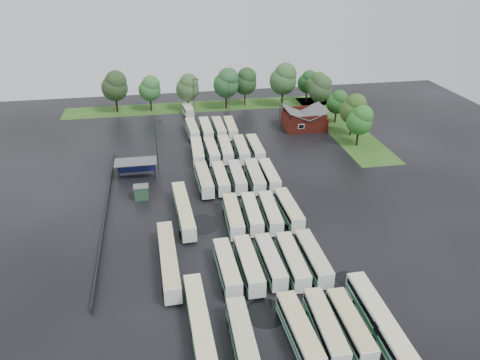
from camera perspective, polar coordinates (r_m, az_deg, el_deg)
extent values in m
plane|color=black|center=(77.77, 0.12, -5.71)|extent=(160.00, 160.00, 0.00)
cube|color=maroon|center=(119.99, 7.82, 7.07)|extent=(10.00, 8.00, 3.40)
cube|color=#4C4F51|center=(118.41, 6.73, 8.20)|extent=(5.07, 8.60, 2.19)
cube|color=#4C4F51|center=(119.91, 9.04, 8.29)|extent=(5.07, 8.60, 2.19)
cube|color=maroon|center=(115.68, 8.47, 7.43)|extent=(9.00, 0.20, 1.20)
cube|color=silver|center=(115.68, 7.47, 6.49)|extent=(1.60, 0.12, 1.20)
cylinder|color=#2D2D30|center=(93.97, -14.71, 0.62)|extent=(0.16, 0.16, 3.40)
cylinder|color=#2D2D30|center=(93.55, -10.33, 0.98)|extent=(0.16, 0.16, 3.40)
cylinder|color=#2D2D30|center=(96.85, -14.61, 1.45)|extent=(0.16, 0.16, 3.40)
cylinder|color=#2D2D30|center=(96.45, -10.36, 1.80)|extent=(0.16, 0.16, 3.40)
cube|color=#4C4F51|center=(94.39, -12.61, 2.20)|extent=(8.20, 4.20, 0.15)
cube|color=navy|center=(96.90, -12.48, 1.64)|extent=(7.60, 0.08, 2.60)
cube|color=#26472F|center=(87.23, -11.92, -1.52)|extent=(2.50, 2.00, 2.50)
cube|color=#4C4F51|center=(86.63, -12.01, -0.75)|extent=(2.70, 2.20, 0.12)
cube|color=#2D5819|center=(136.56, -3.98, 8.97)|extent=(80.00, 10.00, 0.01)
cube|color=#2D5819|center=(123.90, 12.21, 6.52)|extent=(10.00, 50.00, 0.01)
cube|color=#2D2D30|center=(84.05, -15.99, -3.70)|extent=(0.10, 50.00, 1.20)
cube|color=white|center=(56.36, 0.31, -18.68)|extent=(2.39, 10.99, 2.51)
cube|color=black|center=(56.00, 0.31, -18.32)|extent=(2.44, 10.55, 0.80)
cube|color=#1D8148|center=(56.76, 0.31, -19.07)|extent=(2.43, 10.77, 0.55)
cube|color=beige|center=(55.44, 0.31, -17.74)|extent=(2.30, 10.66, 0.11)
cylinder|color=black|center=(59.69, -0.34, -17.16)|extent=(2.33, 0.88, 0.88)
cube|color=white|center=(57.47, 7.25, -17.81)|extent=(2.81, 11.22, 2.55)
cube|color=black|center=(57.11, 7.28, -17.44)|extent=(2.85, 10.78, 0.82)
cube|color=#1F783E|center=(57.86, 7.21, -18.20)|extent=(2.85, 11.00, 0.56)
cube|color=#CFC588|center=(56.55, 7.33, -16.85)|extent=(2.70, 10.88, 0.11)
cylinder|color=black|center=(60.78, 6.17, -16.36)|extent=(2.37, 0.89, 0.89)
cube|color=white|center=(58.43, 10.35, -17.19)|extent=(2.54, 11.07, 2.53)
cube|color=black|center=(58.08, 10.39, -16.83)|extent=(2.59, 10.63, 0.81)
cube|color=#228749|center=(58.82, 10.30, -17.58)|extent=(2.58, 10.85, 0.56)
cube|color=beige|center=(57.54, 10.46, -16.25)|extent=(2.44, 10.74, 0.11)
cylinder|color=black|center=(57.07, 11.49, -20.48)|extent=(2.34, 0.88, 0.88)
cylinder|color=black|center=(61.67, 9.12, -15.83)|extent=(2.34, 0.88, 0.88)
cube|color=white|center=(59.22, 13.31, -16.89)|extent=(2.29, 10.72, 2.45)
cube|color=black|center=(58.89, 13.37, -16.54)|extent=(2.34, 10.29, 0.79)
cube|color=#238845|center=(59.59, 13.26, -17.27)|extent=(2.33, 10.51, 0.54)
cube|color=#CBBE82|center=(58.36, 13.45, -15.98)|extent=(2.20, 10.40, 0.11)
cylinder|color=black|center=(57.93, 14.53, -20.01)|extent=(2.28, 0.86, 0.86)
cylinder|color=black|center=(62.31, 11.97, -15.62)|extent=(2.28, 0.86, 0.86)
cube|color=white|center=(66.17, -1.59, -10.58)|extent=(2.55, 10.99, 2.51)
cube|color=black|center=(65.86, -1.60, -10.24)|extent=(2.59, 10.56, 0.80)
cube|color=#287A45|center=(66.50, -1.59, -10.96)|extent=(2.59, 10.78, 0.55)
cube|color=beige|center=(65.38, -1.61, -9.68)|extent=(2.45, 10.66, 0.11)
cylinder|color=black|center=(64.26, -1.09, -13.34)|extent=(2.32, 0.88, 0.88)
cylinder|color=black|center=(69.69, -2.03, -9.67)|extent=(2.32, 0.88, 0.88)
cube|color=white|center=(66.55, 1.06, -10.28)|extent=(2.50, 11.26, 2.57)
cube|color=black|center=(66.24, 1.06, -9.92)|extent=(2.55, 10.81, 0.82)
cube|color=#238148|center=(66.90, 1.05, -10.66)|extent=(2.54, 11.03, 0.57)
cube|color=beige|center=(65.75, 1.07, -9.35)|extent=(2.40, 10.92, 0.11)
cylinder|color=black|center=(64.61, 1.68, -13.08)|extent=(2.38, 0.90, 0.90)
cylinder|color=black|center=(70.14, 0.47, -9.37)|extent=(2.38, 0.90, 0.90)
cube|color=white|center=(67.49, 3.73, -9.82)|extent=(2.44, 10.72, 2.45)
cube|color=black|center=(67.20, 3.74, -9.49)|extent=(2.48, 10.29, 0.78)
cube|color=#2F834C|center=(67.81, 3.71, -10.19)|extent=(2.48, 10.51, 0.54)
cube|color=beige|center=(66.74, 3.76, -8.95)|extent=(2.34, 10.40, 0.11)
cylinder|color=black|center=(65.64, 4.41, -12.43)|extent=(2.27, 0.85, 0.85)
cylinder|color=black|center=(70.88, 3.04, -9.00)|extent=(2.27, 0.85, 0.85)
cube|color=white|center=(67.73, 6.39, -9.74)|extent=(2.41, 11.11, 2.54)
cube|color=black|center=(67.42, 6.41, -9.39)|extent=(2.46, 10.67, 0.81)
cube|color=#167735|center=(68.06, 6.36, -10.12)|extent=(2.45, 10.89, 0.56)
cube|color=beige|center=(66.95, 6.44, -8.84)|extent=(2.32, 10.78, 0.11)
cylinder|color=black|center=(65.85, 7.19, -12.43)|extent=(2.36, 0.89, 0.89)
cylinder|color=black|center=(71.21, 5.54, -8.89)|extent=(2.36, 0.89, 0.89)
cube|color=white|center=(68.68, 8.89, -9.33)|extent=(2.39, 11.11, 2.54)
cube|color=black|center=(68.39, 8.92, -8.99)|extent=(2.44, 10.66, 0.81)
cube|color=#238041|center=(69.01, 8.85, -9.71)|extent=(2.43, 10.89, 0.56)
cube|color=beige|center=(67.92, 8.96, -8.44)|extent=(2.29, 10.77, 0.11)
cylinder|color=black|center=(66.82, 9.77, -11.97)|extent=(2.36, 0.89, 0.89)
cylinder|color=black|center=(72.13, 7.93, -8.52)|extent=(2.36, 0.89, 0.89)
cube|color=white|center=(77.46, -0.84, -4.38)|extent=(2.66, 11.22, 2.56)
cube|color=black|center=(77.20, -0.85, -4.06)|extent=(2.70, 10.77, 0.82)
cube|color=#297E44|center=(77.76, -0.84, -4.73)|extent=(2.70, 11.00, 0.56)
cube|color=beige|center=(76.78, -0.85, -3.54)|extent=(2.56, 10.88, 0.11)
cylinder|color=black|center=(75.18, -0.39, -6.60)|extent=(2.37, 0.89, 0.89)
cylinder|color=black|center=(81.14, -1.25, -3.86)|extent=(2.37, 0.89, 0.89)
cube|color=white|center=(78.23, 1.46, -4.11)|extent=(2.62, 10.73, 2.44)
cube|color=black|center=(77.98, 1.46, -3.80)|extent=(2.65, 10.31, 0.78)
cube|color=#308856|center=(78.51, 1.45, -4.45)|extent=(2.65, 10.52, 0.54)
cube|color=beige|center=(77.59, 1.47, -3.31)|extent=(2.52, 10.41, 0.11)
cylinder|color=black|center=(76.05, 1.96, -6.20)|extent=(2.26, 0.85, 0.85)
cylinder|color=black|center=(81.72, 0.97, -3.63)|extent=(2.26, 0.85, 0.85)
cube|color=white|center=(78.62, 3.71, -3.97)|extent=(2.67, 10.91, 2.48)
cube|color=black|center=(78.37, 3.72, -3.66)|extent=(2.71, 10.48, 0.79)
cube|color=#31854F|center=(78.90, 3.70, -4.31)|extent=(2.71, 10.70, 0.55)
cube|color=beige|center=(77.97, 3.74, -3.16)|extent=(2.57, 10.58, 0.11)
cylinder|color=black|center=(76.43, 4.30, -6.08)|extent=(2.30, 0.87, 0.87)
cylinder|color=black|center=(82.15, 3.12, -3.49)|extent=(2.30, 0.87, 0.87)
cube|color=white|center=(79.74, 5.94, -3.56)|extent=(2.54, 11.13, 2.54)
cube|color=black|center=(79.49, 5.96, -3.24)|extent=(2.58, 10.69, 0.81)
cube|color=#2B7D49|center=(80.03, 5.92, -3.90)|extent=(2.58, 10.91, 0.56)
cube|color=beige|center=(79.09, 5.99, -2.73)|extent=(2.44, 10.80, 0.11)
cylinder|color=black|center=(77.51, 6.60, -5.67)|extent=(2.36, 0.89, 0.89)
cylinder|color=black|center=(83.32, 5.25, -3.09)|extent=(2.36, 0.89, 0.89)
cube|color=white|center=(89.34, -4.42, 0.07)|extent=(2.68, 11.23, 2.56)
cube|color=black|center=(89.11, -4.43, 0.36)|extent=(2.72, 10.78, 0.82)
cube|color=#167736|center=(89.60, -4.40, -0.25)|extent=(2.72, 11.01, 0.56)
cube|color=#C3B790|center=(88.76, -4.44, 0.83)|extent=(2.57, 10.89, 0.11)
cylinder|color=black|center=(86.79, -4.13, -1.74)|extent=(2.37, 0.89, 0.89)
cylinder|color=black|center=(93.10, -4.63, 0.34)|extent=(2.37, 0.89, 0.89)
cube|color=white|center=(89.76, -2.39, 0.21)|extent=(2.25, 10.66, 2.44)
cube|color=black|center=(89.54, -2.39, 0.49)|extent=(2.30, 10.23, 0.78)
cube|color=#317A4D|center=(90.00, -2.38, -0.10)|extent=(2.29, 10.45, 0.54)
cube|color=beige|center=(89.20, -2.40, 0.93)|extent=(2.16, 10.34, 0.11)
cylinder|color=black|center=(87.33, -2.06, -1.50)|extent=(2.26, 0.85, 0.85)
cylinder|color=black|center=(93.33, -2.67, 0.46)|extent=(2.26, 0.85, 0.85)
cube|color=white|center=(90.22, -0.35, 0.39)|extent=(2.47, 10.80, 2.46)
cube|color=black|center=(90.00, -0.35, 0.67)|extent=(2.52, 10.37, 0.79)
cube|color=#277F43|center=(90.47, -0.35, 0.08)|extent=(2.51, 10.58, 0.54)
cube|color=beige|center=(89.66, -0.35, 1.12)|extent=(2.38, 10.47, 0.11)
cylinder|color=black|center=(87.78, 0.04, -1.32)|extent=(2.28, 0.86, 0.86)
cylinder|color=black|center=(93.81, -0.71, 0.64)|extent=(2.28, 0.86, 0.86)
cube|color=white|center=(90.36, 1.80, 0.47)|extent=(2.68, 11.32, 2.58)
cube|color=black|center=(90.14, 1.80, 0.77)|extent=(2.73, 10.87, 0.83)
cube|color=#30834D|center=(90.62, 1.79, 0.15)|extent=(2.72, 11.10, 0.57)
cube|color=beige|center=(89.78, 1.81, 1.24)|extent=(2.58, 10.98, 0.11)
cylinder|color=black|center=(87.83, 2.27, -1.31)|extent=(2.39, 0.90, 0.90)
cylinder|color=black|center=(94.09, 1.34, 0.73)|extent=(2.39, 0.90, 0.90)
cube|color=white|center=(91.09, 3.59, 0.60)|extent=(2.35, 10.71, 2.45)
cube|color=black|center=(90.87, 3.60, 0.87)|extent=(2.40, 10.28, 0.78)
cube|color=#188748|center=(91.33, 3.58, 0.29)|extent=(2.40, 10.50, 0.54)
cube|color=beige|center=(90.54, 3.62, 1.32)|extent=(2.26, 10.39, 0.11)
cylinder|color=black|center=(88.70, 4.08, -1.08)|extent=(2.27, 0.85, 0.85)
cylinder|color=black|center=(94.61, 3.09, 0.84)|extent=(2.27, 0.85, 0.85)
cube|color=white|center=(101.52, -5.21, 3.45)|extent=(2.67, 11.21, 2.55)
cube|color=black|center=(101.32, -5.22, 3.72)|extent=(2.71, 10.77, 0.82)
cube|color=#23763E|center=(101.74, -5.20, 3.16)|extent=(2.71, 10.99, 0.56)
cube|color=beige|center=(101.00, -5.24, 4.14)|extent=(2.57, 10.87, 0.11)
cylinder|color=black|center=(98.79, -4.98, 1.96)|extent=(2.37, 0.89, 0.89)
cylinder|color=black|center=(105.29, -5.37, 3.57)|extent=(2.37, 0.89, 0.89)
cube|color=white|center=(101.81, -3.47, 3.55)|extent=(2.38, 10.74, 2.45)
cube|color=black|center=(101.62, -3.48, 3.80)|extent=(2.43, 10.31, 0.79)
cube|color=#1D7F43|center=(102.03, -3.46, 3.27)|extent=(2.42, 10.53, 0.54)
cube|color=beige|center=(101.31, -3.49, 4.21)|extent=(2.29, 10.42, 0.11)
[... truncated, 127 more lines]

